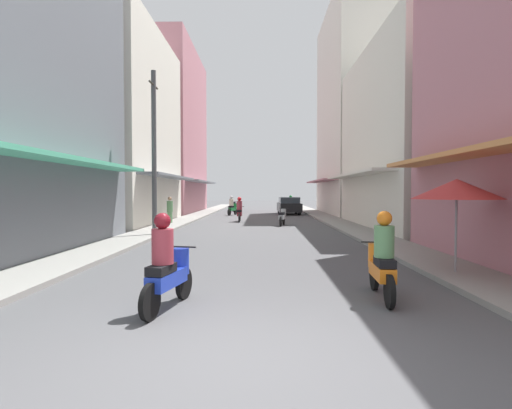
# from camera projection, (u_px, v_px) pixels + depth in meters

# --- Properties ---
(ground_plane) EXTENTS (115.29, 115.29, 0.00)m
(ground_plane) POSITION_uv_depth(u_px,v_px,m) (258.00, 220.00, 26.69)
(ground_plane) COLOR #4C4C4F
(sidewalk_left) EXTENTS (1.65, 60.40, 0.12)m
(sidewalk_left) POSITION_uv_depth(u_px,v_px,m) (186.00, 219.00, 26.77)
(sidewalk_left) COLOR gray
(sidewalk_left) RESTS_ON ground
(sidewalk_right) EXTENTS (1.65, 60.40, 0.12)m
(sidewalk_right) POSITION_uv_depth(u_px,v_px,m) (330.00, 220.00, 26.61)
(sidewalk_right) COLOR gray
(sidewalk_right) RESTS_ON ground
(building_left_mid) EXTENTS (7.05, 10.82, 11.24)m
(building_left_mid) POSITION_uv_depth(u_px,v_px,m) (111.00, 129.00, 23.67)
(building_left_mid) COLOR silver
(building_left_mid) RESTS_ON ground
(building_left_far) EXTENTS (7.05, 12.52, 14.50)m
(building_left_far) POSITION_uv_depth(u_px,v_px,m) (164.00, 133.00, 36.20)
(building_left_far) COLOR #B7727F
(building_left_far) RESTS_ON ground
(building_right_mid) EXTENTS (7.05, 11.95, 9.36)m
(building_right_mid) POSITION_uv_depth(u_px,v_px,m) (422.00, 139.00, 20.93)
(building_right_mid) COLOR silver
(building_right_mid) RESTS_ON ground
(building_right_far) EXTENTS (7.05, 12.15, 16.97)m
(building_right_far) POSITION_uv_depth(u_px,v_px,m) (363.00, 113.00, 33.31)
(building_right_far) COLOR silver
(building_right_far) RESTS_ON ground
(motorbike_blue) EXTENTS (0.63, 1.79, 1.58)m
(motorbike_blue) POSITION_uv_depth(u_px,v_px,m) (168.00, 266.00, 6.48)
(motorbike_blue) COLOR black
(motorbike_blue) RESTS_ON ground
(motorbike_white) EXTENTS (0.71, 1.76, 1.58)m
(motorbike_white) POSITION_uv_depth(u_px,v_px,m) (290.00, 204.00, 38.39)
(motorbike_white) COLOR black
(motorbike_white) RESTS_ON ground
(motorbike_green) EXTENTS (0.77, 1.73, 1.58)m
(motorbike_green) POSITION_uv_depth(u_px,v_px,m) (232.00, 207.00, 32.47)
(motorbike_green) COLOR black
(motorbike_green) RESTS_ON ground
(motorbike_black) EXTENTS (0.77, 1.73, 0.96)m
(motorbike_black) POSITION_uv_depth(u_px,v_px,m) (236.00, 206.00, 39.13)
(motorbike_black) COLOR black
(motorbike_black) RESTS_ON ground
(motorbike_orange) EXTENTS (0.55, 1.81, 1.58)m
(motorbike_orange) POSITION_uv_depth(u_px,v_px,m) (382.00, 260.00, 7.11)
(motorbike_orange) COLOR black
(motorbike_orange) RESTS_ON ground
(motorbike_maroon) EXTENTS (0.55, 1.81, 1.58)m
(motorbike_maroon) POSITION_uv_depth(u_px,v_px,m) (240.00, 211.00, 25.46)
(motorbike_maroon) COLOR black
(motorbike_maroon) RESTS_ON ground
(motorbike_silver) EXTENTS (0.60, 1.79, 0.96)m
(motorbike_silver) POSITION_uv_depth(u_px,v_px,m) (282.00, 217.00, 22.60)
(motorbike_silver) COLOR black
(motorbike_silver) RESTS_ON ground
(parked_car) EXTENTS (1.91, 4.16, 1.45)m
(parked_car) POSITION_uv_depth(u_px,v_px,m) (289.00, 206.00, 33.74)
(parked_car) COLOR black
(parked_car) RESTS_ON ground
(pedestrian_far) EXTENTS (0.34, 0.34, 1.63)m
(pedestrian_far) POSITION_uv_depth(u_px,v_px,m) (170.00, 211.00, 23.09)
(pedestrian_far) COLOR #598C59
(pedestrian_far) RESTS_ON ground
(vendor_umbrella) EXTENTS (1.95, 1.95, 2.19)m
(vendor_umbrella) POSITION_uv_depth(u_px,v_px,m) (457.00, 189.00, 8.91)
(vendor_umbrella) COLOR #99999E
(vendor_umbrella) RESTS_ON ground
(utility_pole) EXTENTS (0.20, 1.20, 6.96)m
(utility_pole) POSITION_uv_depth(u_px,v_px,m) (154.00, 152.00, 16.81)
(utility_pole) COLOR #4C4C4F
(utility_pole) RESTS_ON ground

